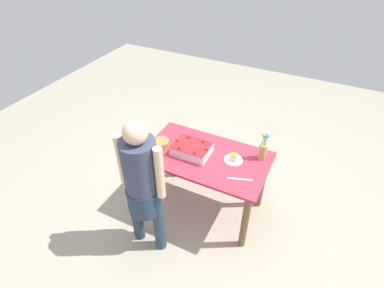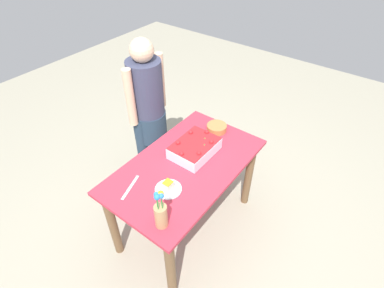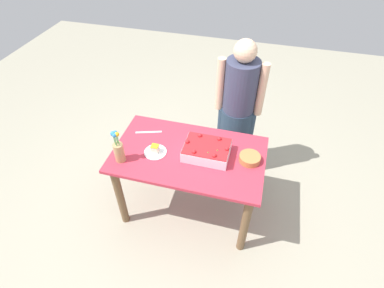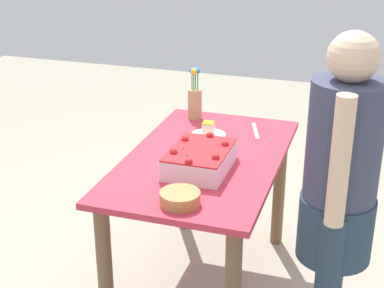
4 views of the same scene
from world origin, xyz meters
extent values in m
plane|color=#A5A08A|center=(0.00, 0.00, 0.00)|extent=(8.00, 8.00, 0.00)
cube|color=#C23144|center=(0.00, 0.00, 0.75)|extent=(1.26, 0.74, 0.03)
cylinder|color=brown|center=(-0.55, -0.29, 0.37)|extent=(0.07, 0.07, 0.73)
cylinder|color=brown|center=(0.55, -0.29, 0.37)|extent=(0.07, 0.07, 0.73)
cylinder|color=brown|center=(-0.55, 0.29, 0.37)|extent=(0.07, 0.07, 0.73)
cylinder|color=brown|center=(0.55, 0.29, 0.37)|extent=(0.07, 0.07, 0.73)
cube|color=white|center=(-0.15, -0.02, 0.81)|extent=(0.37, 0.27, 0.10)
cube|color=red|center=(-0.15, -0.02, 0.86)|extent=(0.36, 0.27, 0.01)
sphere|color=red|center=(0.02, -0.02, 0.87)|extent=(0.04, 0.04, 0.04)
sphere|color=red|center=(-0.06, 0.08, 0.87)|extent=(0.04, 0.04, 0.04)
sphere|color=red|center=(-0.23, 0.08, 0.87)|extent=(0.04, 0.04, 0.04)
sphere|color=red|center=(-0.31, -0.02, 0.87)|extent=(0.04, 0.04, 0.04)
sphere|color=red|center=(-0.23, -0.12, 0.87)|extent=(0.04, 0.04, 0.04)
sphere|color=red|center=(-0.06, -0.12, 0.87)|extent=(0.04, 0.04, 0.04)
cone|color=#2D8438|center=(-0.17, 0.05, 0.87)|extent=(0.02, 0.02, 0.02)
cone|color=#2D8438|center=(-0.24, 0.01, 0.87)|extent=(0.02, 0.02, 0.02)
cylinder|color=white|center=(0.27, 0.06, 0.77)|extent=(0.19, 0.19, 0.01)
cube|color=#F2F2C9|center=(0.27, 0.06, 0.80)|extent=(0.06, 0.06, 0.06)
cube|color=gold|center=(0.27, 0.06, 0.84)|extent=(0.06, 0.06, 0.01)
cube|color=silver|center=(0.42, -0.17, 0.76)|extent=(0.23, 0.09, 0.00)
cylinder|color=tan|center=(0.51, 0.21, 0.85)|extent=(0.08, 0.08, 0.17)
cylinder|color=#2D8438|center=(0.53, 0.21, 0.99)|extent=(0.01, 0.01, 0.11)
sphere|color=#3083C8|center=(0.53, 0.21, 1.04)|extent=(0.04, 0.04, 0.04)
cylinder|color=#2D8438|center=(0.51, 0.23, 0.99)|extent=(0.01, 0.01, 0.11)
sphere|color=#2F7BBF|center=(0.51, 0.23, 1.04)|extent=(0.03, 0.03, 0.03)
cylinder|color=#2D8438|center=(0.50, 0.21, 0.99)|extent=(0.01, 0.01, 0.11)
sphere|color=yellow|center=(0.50, 0.21, 1.04)|extent=(0.04, 0.04, 0.04)
cylinder|color=#2D8438|center=(0.52, 0.20, 0.99)|extent=(0.01, 0.01, 0.11)
sphere|color=teal|center=(0.52, 0.20, 1.04)|extent=(0.03, 0.03, 0.03)
cylinder|color=#BA7B43|center=(-0.50, -0.04, 0.79)|extent=(0.17, 0.17, 0.06)
cylinder|color=#273A4F|center=(-0.18, -0.67, 0.39)|extent=(0.11, 0.11, 0.78)
cylinder|color=#273A4F|center=(-0.44, -0.67, 0.39)|extent=(0.11, 0.11, 0.78)
cylinder|color=#273A4F|center=(-0.31, -0.67, 0.66)|extent=(0.31, 0.31, 0.28)
cylinder|color=#3A3E59|center=(-0.31, -0.67, 1.04)|extent=(0.30, 0.30, 0.52)
sphere|color=beige|center=(-0.31, -0.67, 1.39)|extent=(0.20, 0.20, 0.20)
cylinder|color=beige|center=(-0.12, -0.67, 1.04)|extent=(0.08, 0.08, 0.52)
cylinder|color=beige|center=(-0.50, -0.67, 1.04)|extent=(0.08, 0.08, 0.52)
camera|label=1|loc=(0.89, -2.13, 2.72)|focal=28.00mm
camera|label=2|loc=(1.28, 1.02, 2.35)|focal=28.00mm
camera|label=3|loc=(-0.48, 1.69, 2.52)|focal=28.00mm
camera|label=4|loc=(-2.53, -0.76, 1.94)|focal=55.00mm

